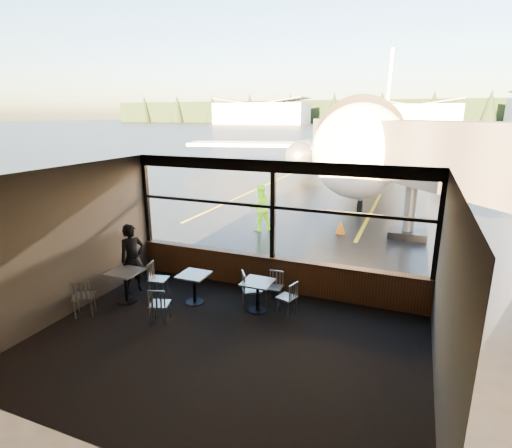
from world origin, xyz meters
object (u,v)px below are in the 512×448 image
Objects in this scene: cafe_table_near at (258,296)px; chair_near_n at (274,288)px; chair_mid_w at (159,280)px; chair_left_s at (84,296)px; cafe_table_left at (126,286)px; cone_nose at (341,227)px; cafe_table_mid at (194,288)px; airliner at (381,99)px; ground_crew at (260,208)px; jet_bridge at (423,184)px; chair_near_e at (287,298)px; chair_near_w at (252,290)px; chair_mid_s at (160,304)px; passenger at (133,259)px.

cafe_table_near is 0.94× the size of chair_near_n.
chair_left_s is at bearing -46.77° from chair_mid_w.
cone_nose is at bearing 64.12° from cafe_table_left.
airliner is at bearing 85.13° from cafe_table_mid.
ground_crew is at bearing 166.20° from chair_mid_w.
jet_bridge reaches higher than cafe_table_near.
chair_near_e is 0.87× the size of chair_near_w.
ground_crew reaches higher than cafe_table_left.
chair_mid_w is (-2.69, -0.21, 0.08)m from cafe_table_near.
cone_nose is (3.93, 8.11, -0.14)m from cafe_table_left.
chair_near_w reaches higher than chair_near_n.
jet_bridge is 10.88× the size of chair_near_w.
chair_near_w is (-0.57, -23.41, -5.25)m from airliner.
chair_near_w is (-0.19, 0.11, 0.09)m from cafe_table_near.
chair_mid_w is at bearing -175.62° from cafe_table_near.
chair_mid_w reaches higher than chair_mid_s.
jet_bridge is 7.89m from cafe_table_near.
ground_crew is at bearing 16.97° from passenger.
chair_near_w is at bearing -118.84° from jet_bridge.
airliner is at bearing -139.03° from ground_crew.
chair_mid_s is (-2.24, -24.85, -5.28)m from airliner.
airliner is 39.11× the size of chair_left_s.
cafe_table_left is at bearing 141.04° from chair_mid_s.
chair_mid_s is at bearing 136.56° from chair_near_e.
jet_bridge reaches higher than chair_near_w.
chair_near_n is 0.44× the size of passenger.
chair_left_s is at bearing -115.87° from cone_nose.
chair_near_w is at bearing 15.90° from cafe_table_left.
ground_crew reaches higher than chair_mid_s.
ground_crew is at bearing 97.24° from cafe_table_mid.
chair_near_e is (3.97, 0.91, -0.00)m from cafe_table_left.
chair_near_n is 0.88× the size of chair_mid_w.
cafe_table_near reaches higher than cone_nose.
airliner is at bearing 91.00° from cone_nose.
chair_left_s reaches higher than chair_mid_w.
cafe_table_near is at bearing -61.41° from passenger.
cafe_table_mid is 6.82m from ground_crew.
chair_near_w reaches higher than chair_mid_w.
cafe_table_mid is at bearing 18.56° from chair_near_n.
chair_mid_w is 6.78m from ground_crew.
airliner reaches higher than chair_mid_w.
passenger is (-3.70, -0.76, 0.53)m from chair_near_n.
cone_nose is (0.66, 7.33, -0.11)m from cafe_table_near.
chair_near_w reaches higher than cafe_table_left.
cafe_table_left is 3.75m from chair_near_n.
jet_bridge is 13.30× the size of cafe_table_mid.
cone_nose is (2.30, 7.52, -0.11)m from cafe_table_mid.
jet_bridge is 5.39× the size of ground_crew.
chair_mid_s is (-1.67, -1.44, -0.03)m from chair_near_w.
cafe_table_near is at bearing -8.95° from chair_left_s.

